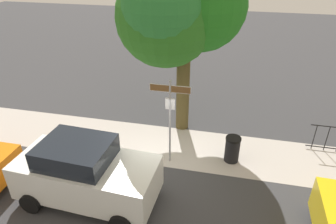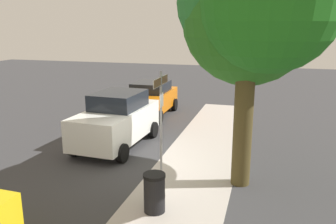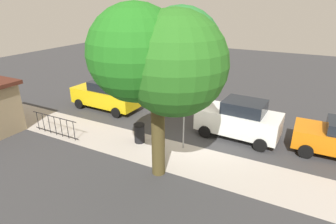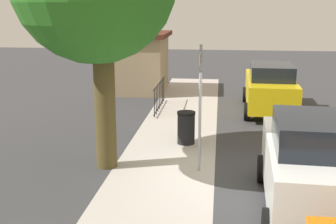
% 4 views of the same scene
% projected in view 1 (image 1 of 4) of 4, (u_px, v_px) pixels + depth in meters
% --- Properties ---
extents(ground_plane, '(60.00, 60.00, 0.00)m').
position_uv_depth(ground_plane, '(165.00, 167.00, 10.63)').
color(ground_plane, '#38383A').
extents(sidewalk_strip, '(24.00, 2.60, 0.00)m').
position_uv_depth(sidewalk_strip, '(224.00, 153.00, 11.36)').
color(sidewalk_strip, '#B2A9A1').
rests_on(sidewalk_strip, ground_plane).
extents(street_sign, '(1.35, 0.07, 3.17)m').
position_uv_depth(street_sign, '(170.00, 107.00, 9.88)').
color(street_sign, '#9EA0A5').
rests_on(street_sign, ground_plane).
extents(shade_tree, '(4.73, 4.26, 6.64)m').
position_uv_depth(shade_tree, '(177.00, 12.00, 10.72)').
color(shade_tree, '#4E4222').
rests_on(shade_tree, ground_plane).
extents(car_white, '(4.23, 2.23, 2.02)m').
position_uv_depth(car_white, '(86.00, 173.00, 8.83)').
color(car_white, white).
rests_on(car_white, ground_plane).
extents(trash_bin, '(0.55, 0.55, 0.98)m').
position_uv_depth(trash_bin, '(232.00, 149.00, 10.72)').
color(trash_bin, black).
rests_on(trash_bin, ground_plane).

